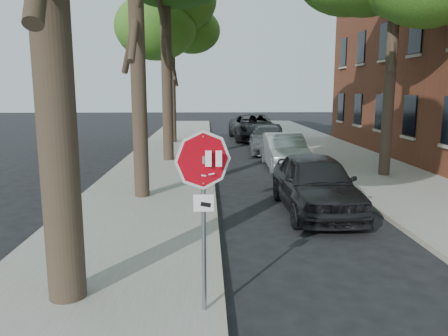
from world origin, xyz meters
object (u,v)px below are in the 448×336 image
(car_b, at_px, (284,151))
(car_c, at_px, (268,139))
(car_a, at_px, (315,183))
(tree_far, at_px, (171,22))
(stop_sign, at_px, (203,187))
(car_d, at_px, (254,127))

(car_b, bearing_deg, car_c, 89.79)
(car_a, distance_m, car_b, 6.67)
(tree_far, xyz_separation_m, car_c, (5.32, -4.08, -6.53))
(car_a, bearing_deg, stop_sign, -118.13)
(car_b, bearing_deg, stop_sign, -105.36)
(car_c, xyz_separation_m, car_d, (-0.13, 5.75, 0.17))
(tree_far, distance_m, car_c, 9.36)
(tree_far, relative_size, car_d, 1.51)
(tree_far, bearing_deg, stop_sign, -84.54)
(car_c, bearing_deg, tree_far, 147.01)
(car_b, distance_m, car_d, 10.62)
(tree_far, xyz_separation_m, car_a, (4.99, -15.61, -6.43))
(stop_sign, height_order, tree_far, tree_far)
(stop_sign, bearing_deg, car_a, 61.82)
(stop_sign, xyz_separation_m, tree_far, (-2.02, 21.14, 5.26))
(car_c, height_order, car_d, car_d)
(car_c, bearing_deg, car_a, -87.19)
(tree_far, xyz_separation_m, car_d, (5.19, 1.67, -6.36))
(tree_far, relative_size, car_c, 1.97)
(stop_sign, bearing_deg, car_c, 79.05)
(car_a, xyz_separation_m, car_d, (0.21, 17.28, 0.07))
(stop_sign, xyz_separation_m, car_d, (3.17, 22.81, -1.09))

